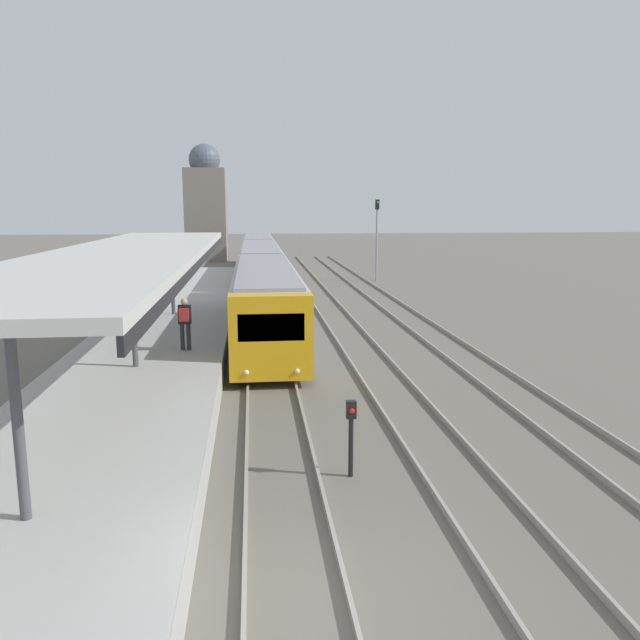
{
  "coord_description": "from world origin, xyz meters",
  "views": [
    {
      "loc": [
        -0.52,
        -7.75,
        5.38
      ],
      "look_at": [
        1.76,
        13.14,
        1.56
      ],
      "focal_mm": 35.0,
      "sensor_mm": 36.0,
      "label": 1
    }
  ],
  "objects_px": {
    "person_on_platform": "(185,320)",
    "train_near": "(260,266)",
    "signal_post_near": "(351,429)",
    "signal_mast_far": "(377,231)"
  },
  "relations": [
    {
      "from": "person_on_platform",
      "to": "train_near",
      "type": "relative_size",
      "value": 0.04
    },
    {
      "from": "signal_post_near",
      "to": "signal_mast_far",
      "type": "height_order",
      "value": "signal_mast_far"
    },
    {
      "from": "train_near",
      "to": "signal_mast_far",
      "type": "distance_m",
      "value": 9.87
    },
    {
      "from": "train_near",
      "to": "signal_mast_far",
      "type": "xyz_separation_m",
      "value": [
        8.49,
        4.62,
        2.0
      ]
    },
    {
      "from": "person_on_platform",
      "to": "train_near",
      "type": "xyz_separation_m",
      "value": [
        2.68,
        20.29,
        -0.21
      ]
    },
    {
      "from": "person_on_platform",
      "to": "train_near",
      "type": "height_order",
      "value": "train_near"
    },
    {
      "from": "train_near",
      "to": "signal_post_near",
      "type": "xyz_separation_m",
      "value": [
        1.38,
        -28.34,
        -0.64
      ]
    },
    {
      "from": "train_near",
      "to": "person_on_platform",
      "type": "bearing_deg",
      "value": -97.52
    },
    {
      "from": "signal_mast_far",
      "to": "person_on_platform",
      "type": "bearing_deg",
      "value": -114.15
    },
    {
      "from": "train_near",
      "to": "signal_post_near",
      "type": "relative_size",
      "value": 27.84
    }
  ]
}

